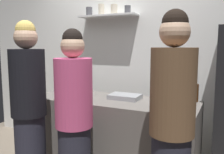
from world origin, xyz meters
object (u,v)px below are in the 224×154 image
object	(u,v)px
baking_pan	(125,97)
wine_bottle_pale_glass	(156,93)
utensil_holder	(156,97)
person_pink_top	(74,122)
water_bottle_plastic	(81,91)
wine_bottle_amber_glass	(195,92)
person_brown_jacket	(172,128)
person_blonde	(29,110)

from	to	relation	value
baking_pan	wine_bottle_pale_glass	xyz separation A→B (m)	(0.39, -0.11, 0.10)
utensil_holder	person_pink_top	bearing A→B (deg)	-127.61
person_pink_top	baking_pan	bearing A→B (deg)	-151.35
water_bottle_plastic	person_pink_top	world-z (taller)	person_pink_top
water_bottle_plastic	wine_bottle_amber_glass	bearing A→B (deg)	21.92
wine_bottle_pale_glass	person_brown_jacket	distance (m)	0.64
wine_bottle_amber_glass	person_brown_jacket	bearing A→B (deg)	-93.72
utensil_holder	wine_bottle_amber_glass	world-z (taller)	wine_bottle_amber_glass
wine_bottle_pale_glass	water_bottle_plastic	distance (m)	0.81
baking_pan	person_blonde	xyz separation A→B (m)	(-0.72, -0.73, -0.07)
person_blonde	utensil_holder	bearing A→B (deg)	-152.49
person_pink_top	person_brown_jacket	bearing A→B (deg)	136.89
utensil_holder	person_blonde	bearing A→B (deg)	-145.29
water_bottle_plastic	person_pink_top	distance (m)	0.53
utensil_holder	person_brown_jacket	bearing A→B (deg)	-65.01
baking_pan	person_brown_jacket	distance (m)	0.95
person_blonde	person_brown_jacket	xyz separation A→B (m)	(1.39, 0.06, 0.01)
utensil_holder	wine_bottle_pale_glass	world-z (taller)	wine_bottle_pale_glass
baking_pan	utensil_holder	xyz separation A→B (m)	(0.35, 0.01, 0.03)
person_pink_top	person_blonde	bearing A→B (deg)	-42.57
person_brown_jacket	utensil_holder	bearing A→B (deg)	69.14
wine_bottle_amber_glass	water_bottle_plastic	bearing A→B (deg)	-158.08
person_brown_jacket	person_pink_top	bearing A→B (deg)	136.35
utensil_holder	person_blonde	xyz separation A→B (m)	(-1.07, -0.74, -0.09)
person_blonde	wine_bottle_amber_glass	bearing A→B (deg)	-154.51
utensil_holder	person_blonde	world-z (taller)	person_blonde
utensil_holder	wine_bottle_amber_glass	bearing A→B (deg)	26.38
wine_bottle_pale_glass	person_brown_jacket	bearing A→B (deg)	-63.61
wine_bottle_amber_glass	person_pink_top	distance (m)	1.31
water_bottle_plastic	person_pink_top	bearing A→B (deg)	-64.99
water_bottle_plastic	utensil_holder	bearing A→B (deg)	19.60
person_brown_jacket	person_pink_top	distance (m)	0.87
water_bottle_plastic	person_brown_jacket	xyz separation A→B (m)	(1.08, -0.41, -0.13)
utensil_holder	person_brown_jacket	xyz separation A→B (m)	(0.32, -0.68, -0.08)
person_pink_top	wine_bottle_amber_glass	bearing A→B (deg)	178.93
baking_pan	person_blonde	distance (m)	1.02
utensil_holder	water_bottle_plastic	world-z (taller)	water_bottle_plastic
baking_pan	person_brown_jacket	size ratio (longest dim) A/B	0.19
utensil_holder	person_pink_top	xyz separation A→B (m)	(-0.55, -0.72, -0.15)
person_brown_jacket	person_pink_top	size ratio (longest dim) A/B	1.07
utensil_holder	person_pink_top	distance (m)	0.91
water_bottle_plastic	person_brown_jacket	distance (m)	1.16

